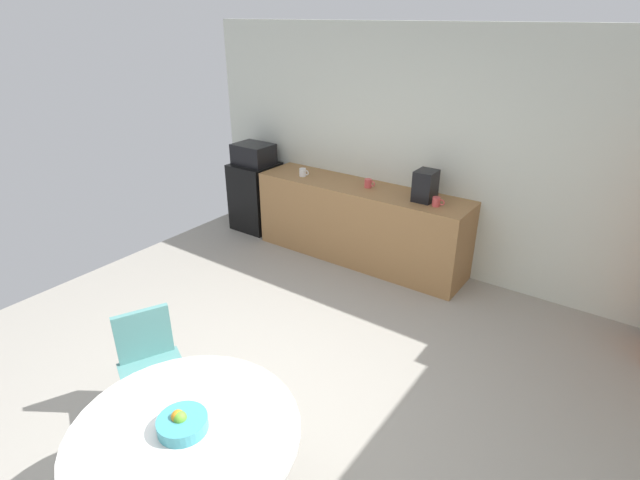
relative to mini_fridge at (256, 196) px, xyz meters
name	(u,v)px	position (x,y,z in m)	size (l,w,h in m)	color
ground_plane	(250,419)	(2.32, -2.65, -0.44)	(6.00, 6.00, 0.00)	#9E998E
wall_back	(436,155)	(2.32, 0.35, 0.86)	(6.00, 0.10, 2.60)	silver
counter_block	(360,223)	(1.62, 0.00, 0.01)	(2.53, 0.60, 0.90)	#9E7042
mini_fridge	(256,196)	(0.00, 0.00, 0.00)	(0.54, 0.54, 0.89)	black
microwave	(254,154)	(0.00, 0.00, 0.57)	(0.48, 0.38, 0.26)	black
round_table	(187,448)	(2.64, -3.42, 0.18)	(1.19, 1.19, 0.75)	silver
chair_teal	(149,355)	(1.73, -2.99, 0.08)	(0.56, 0.56, 0.83)	silver
fruit_bowl	(182,423)	(2.63, -3.42, 0.34)	(0.26, 0.26, 0.11)	teal
mug_white	(437,202)	(2.55, -0.08, 0.50)	(0.13, 0.08, 0.09)	#D84C4C
mug_green	(303,172)	(0.86, -0.08, 0.50)	(0.13, 0.08, 0.09)	white
mug_red	(368,183)	(1.70, 0.02, 0.50)	(0.13, 0.08, 0.09)	#D84C4C
coffee_maker	(425,186)	(2.38, 0.00, 0.62)	(0.20, 0.24, 0.32)	black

